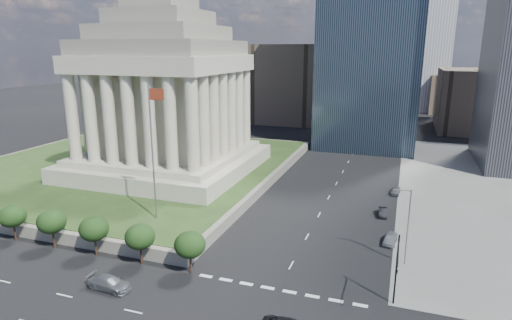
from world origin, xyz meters
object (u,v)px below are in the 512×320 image
at_px(street_lamp_north, 407,223).
at_px(flagpole, 153,145).
at_px(parked_sedan_mid, 383,212).
at_px(war_memorial, 164,75).
at_px(parked_sedan_near, 390,239).
at_px(traffic_signal_ne, 397,267).
at_px(suv_grey, 109,283).
at_px(parked_sedan_far, 395,191).

bearing_deg(street_lamp_north, flagpole, -178.37).
bearing_deg(street_lamp_north, parked_sedan_mid, 102.16).
height_order(flagpole, street_lamp_north, flagpole).
height_order(war_memorial, parked_sedan_mid, war_memorial).
relative_size(flagpole, street_lamp_north, 2.00).
distance_m(parked_sedan_near, parked_sedan_mid, 10.42).
bearing_deg(traffic_signal_ne, suv_grey, -169.04).
bearing_deg(flagpole, suv_grey, -77.06).
xyz_separation_m(suv_grey, parked_sedan_far, (29.60, 45.17, -0.11)).
distance_m(flagpole, traffic_signal_ne, 36.69).
bearing_deg(suv_grey, war_memorial, 24.85).
distance_m(war_memorial, parked_sedan_far, 50.25).
distance_m(flagpole, parked_sedan_mid, 38.09).
distance_m(traffic_signal_ne, suv_grey, 31.49).
distance_m(suv_grey, parked_sedan_mid, 43.45).
relative_size(parked_sedan_mid, parked_sedan_far, 0.97).
bearing_deg(street_lamp_north, war_memorial, 154.08).
bearing_deg(traffic_signal_ne, parked_sedan_far, 91.46).
height_order(war_memorial, parked_sedan_near, war_memorial).
distance_m(street_lamp_north, parked_sedan_mid, 17.13).
xyz_separation_m(parked_sedan_near, parked_sedan_far, (0.00, 22.23, -0.04)).
bearing_deg(war_memorial, flagpole, -63.11).
relative_size(traffic_signal_ne, street_lamp_north, 0.80).
relative_size(flagpole, traffic_signal_ne, 2.50).
relative_size(war_memorial, parked_sedan_mid, 10.36).
bearing_deg(flagpole, parked_sedan_mid, 28.21).
bearing_deg(parked_sedan_mid, suv_grey, -134.26).
bearing_deg(suv_grey, street_lamp_north, -57.98).
relative_size(parked_sedan_near, parked_sedan_far, 1.06).
bearing_deg(war_memorial, street_lamp_north, -25.92).
bearing_deg(flagpole, traffic_signal_ne, -16.71).
bearing_deg(street_lamp_north, traffic_signal_ne, -94.19).
distance_m(traffic_signal_ne, parked_sedan_mid, 27.83).
xyz_separation_m(flagpole, parked_sedan_far, (33.33, 28.95, -12.45)).
relative_size(flagpole, parked_sedan_mid, 5.31).
bearing_deg(parked_sedan_near, parked_sedan_mid, 105.43).
distance_m(traffic_signal_ne, parked_sedan_near, 17.64).
bearing_deg(parked_sedan_far, traffic_signal_ne, -83.70).
bearing_deg(parked_sedan_far, street_lamp_north, -81.42).
height_order(parked_sedan_near, parked_sedan_mid, parked_sedan_near).
bearing_deg(war_memorial, parked_sedan_far, 6.20).
height_order(flagpole, traffic_signal_ne, flagpole).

